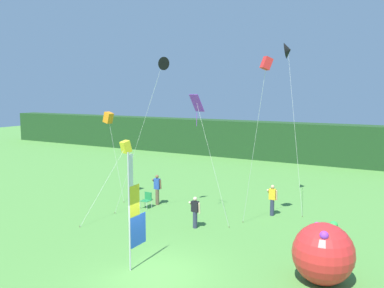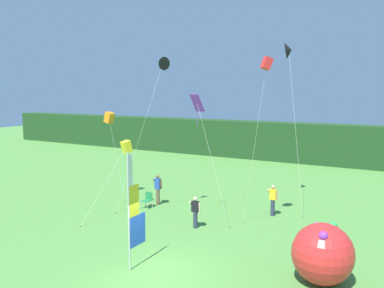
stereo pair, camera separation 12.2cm
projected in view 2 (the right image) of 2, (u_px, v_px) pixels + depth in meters
name	position (u px, v px, depth m)	size (l,w,h in m)	color
ground_plane	(155.00, 274.00, 14.89)	(120.00, 120.00, 0.00)	#518E3D
distant_treeline	(319.00, 144.00, 37.47)	(80.00, 2.40, 3.70)	#1E421E
banner_flag	(134.00, 213.00, 15.18)	(0.06, 1.03, 4.49)	#B7B7BC
person_near_banner	(158.00, 189.00, 23.91)	(0.55, 0.48, 1.80)	brown
person_mid_field	(273.00, 199.00, 21.77)	(0.55, 0.48, 1.69)	#2D334C
person_far_left	(195.00, 211.00, 19.81)	(0.55, 0.48, 1.57)	#2D334C
inflatable_balloon	(323.00, 254.00, 14.04)	(2.15, 2.15, 2.15)	red
folding_chair	(147.00, 199.00, 23.33)	(0.51, 0.51, 0.89)	#BCBCC1
kite_orange_box_0	(109.00, 118.00, 24.62)	(1.56, 0.47, 5.46)	brown
kite_black_delta_1	(163.00, 64.00, 20.64)	(2.99, 1.20, 8.45)	brown
kite_black_delta_2	(289.00, 51.00, 22.80)	(1.93, 2.36, 9.46)	brown
kite_purple_diamond_3	(198.00, 108.00, 20.82)	(2.66, 1.07, 6.53)	brown
kite_red_box_4	(267.00, 65.00, 18.81)	(1.51, 0.67, 8.30)	brown
kite_yellow_box_5	(126.00, 147.00, 22.74)	(0.60, 4.05, 3.96)	brown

